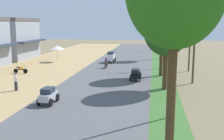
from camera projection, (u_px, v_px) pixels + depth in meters
name	position (u px, v px, depth m)	size (l,w,h in m)	color
shophouse_far	(7.00, 39.00, 45.33)	(9.38, 8.77, 6.90)	#999EA8
parked_motorbike_third	(21.00, 69.00, 32.34)	(1.80, 0.54, 0.94)	black
vendor_umbrella	(57.00, 47.00, 41.72)	(2.20, 2.20, 2.52)	#99999E
pedestrian_on_shoulder	(16.00, 81.00, 23.96)	(0.40, 0.30, 1.62)	#33333D
median_tree_second	(166.00, 29.00, 23.62)	(4.12, 4.12, 7.92)	#4C351E
median_tree_third	(162.00, 17.00, 29.63)	(3.68, 3.68, 8.87)	#4C351E
median_tree_fourth	(162.00, 14.00, 43.95)	(2.93, 2.93, 9.16)	#4C351E
streetlamp_near	(172.00, 43.00, 16.47)	(3.16, 0.20, 8.41)	gray
streetlamp_mid	(162.00, 37.00, 35.11)	(3.16, 0.20, 7.33)	gray
streetlamp_far	(159.00, 30.00, 58.75)	(3.16, 0.20, 7.68)	gray
utility_pole_near	(190.00, 36.00, 33.33)	(1.80, 0.20, 8.67)	brown
utility_pole_far	(195.00, 37.00, 26.44)	(1.80, 0.20, 9.07)	brown
car_hatchback_silver	(48.00, 95.00, 20.09)	(1.04, 2.00, 1.23)	#B7BCC1
car_sedan_black	(136.00, 74.00, 28.48)	(1.10, 2.26, 1.19)	black
car_van_white	(111.00, 56.00, 41.02)	(1.19, 2.41, 1.67)	silver
motorbike_ahead_third	(106.00, 62.00, 36.00)	(0.54, 1.80, 1.66)	black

